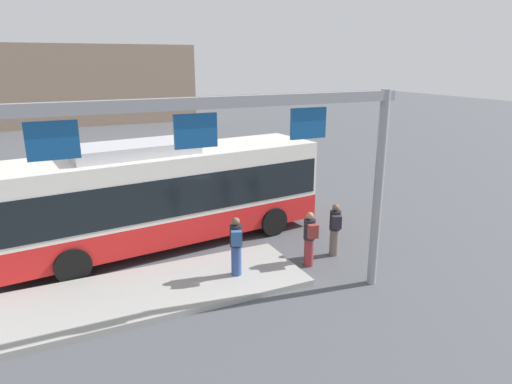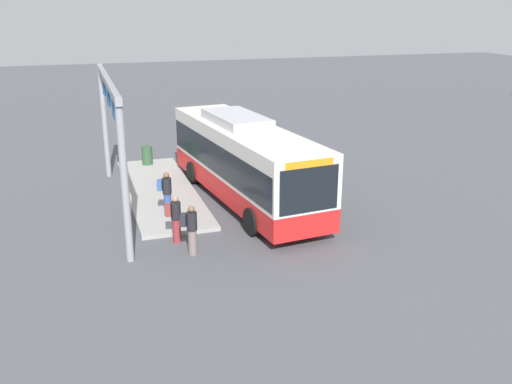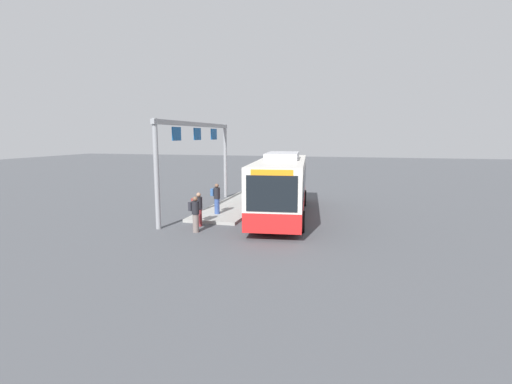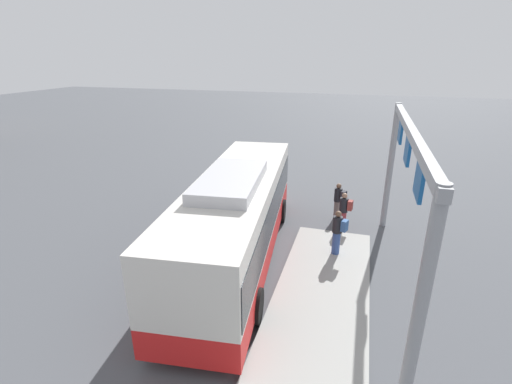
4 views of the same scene
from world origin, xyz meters
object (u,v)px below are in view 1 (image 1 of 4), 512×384
(bus_main, at_px, (162,192))
(person_waiting_mid, at_px, (310,238))
(person_boarding, at_px, (335,229))
(person_waiting_near, at_px, (236,245))

(bus_main, relative_size, person_waiting_mid, 6.49)
(bus_main, bearing_deg, person_waiting_mid, -51.68)
(person_boarding, relative_size, person_waiting_near, 1.00)
(bus_main, bearing_deg, person_boarding, -41.15)
(person_waiting_near, height_order, person_waiting_mid, person_waiting_near)
(person_waiting_mid, bearing_deg, person_waiting_near, 97.75)
(person_boarding, xyz_separation_m, person_waiting_near, (-3.40, -0.23, 0.16))
(person_waiting_mid, bearing_deg, person_boarding, -64.22)
(bus_main, distance_m, person_waiting_near, 3.65)
(person_waiting_near, bearing_deg, person_boarding, -66.30)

